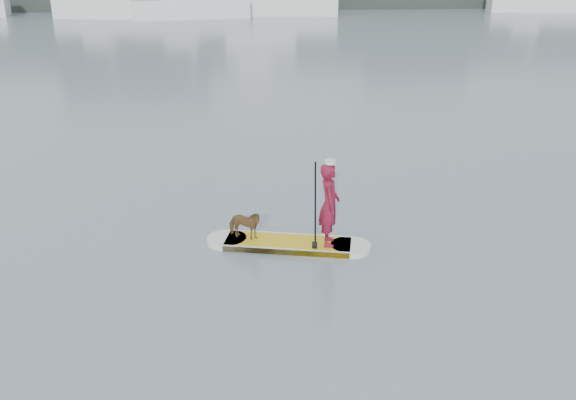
{
  "coord_description": "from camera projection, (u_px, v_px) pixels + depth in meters",
  "views": [
    {
      "loc": [
        -0.7,
        -10.95,
        5.62
      ],
      "look_at": [
        0.31,
        0.59,
        1.0
      ],
      "focal_mm": 40.0,
      "sensor_mm": 36.0,
      "label": 1
    }
  ],
  "objects": [
    {
      "name": "paddler",
      "position": [
        329.0,
        204.0,
        12.39
      ],
      "size": [
        0.45,
        0.64,
        1.66
      ],
      "primitive_type": "imported",
      "rotation": [
        0.0,
        0.0,
        1.47
      ],
      "color": "maroon",
      "rests_on": "paddleboard"
    },
    {
      "name": "sailboat_d",
      "position": [
        189.0,
        6.0,
        52.18
      ],
      "size": [
        9.69,
        4.48,
        13.75
      ],
      "rotation": [
        0.0,
        0.0,
        0.18
      ],
      "color": "white",
      "rests_on": "ground"
    },
    {
      "name": "ground",
      "position": [
        274.0,
        260.0,
        12.27
      ],
      "size": [
        140.0,
        140.0,
        0.0
      ],
      "primitive_type": "plane",
      "color": "slate",
      "rests_on": "ground"
    },
    {
      "name": "sailboat_c",
      "position": [
        107.0,
        6.0,
        52.67
      ],
      "size": [
        8.75,
        4.35,
        12.02
      ],
      "rotation": [
        0.0,
        0.0,
        -0.19
      ],
      "color": "white",
      "rests_on": "ground"
    },
    {
      "name": "paddle",
      "position": [
        315.0,
        217.0,
        12.23
      ],
      "size": [
        0.1,
        0.3,
        2.0
      ],
      "rotation": [
        0.0,
        0.0,
        -0.22
      ],
      "color": "black",
      "rests_on": "ground"
    },
    {
      "name": "white_cap",
      "position": [
        330.0,
        162.0,
        12.07
      ],
      "size": [
        0.22,
        0.22,
        0.07
      ],
      "primitive_type": "cylinder",
      "color": "silver",
      "rests_on": "paddler"
    },
    {
      "name": "dog",
      "position": [
        244.0,
        225.0,
        12.79
      ],
      "size": [
        0.79,
        0.59,
        0.61
      ],
      "primitive_type": "imported",
      "rotation": [
        0.0,
        0.0,
        1.16
      ],
      "color": "#53361C",
      "rests_on": "paddleboard"
    },
    {
      "name": "paddleboard",
      "position": [
        288.0,
        244.0,
        12.82
      ],
      "size": [
        3.24,
        1.35,
        0.12
      ],
      "rotation": [
        0.0,
        0.0,
        -0.22
      ],
      "color": "gold",
      "rests_on": "ground"
    },
    {
      "name": "sailboat_f",
      "position": [
        535.0,
        2.0,
        57.52
      ],
      "size": [
        8.51,
        3.65,
        12.34
      ],
      "rotation": [
        0.0,
        0.0,
        -0.15
      ],
      "color": "white",
      "rests_on": "ground"
    }
  ]
}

